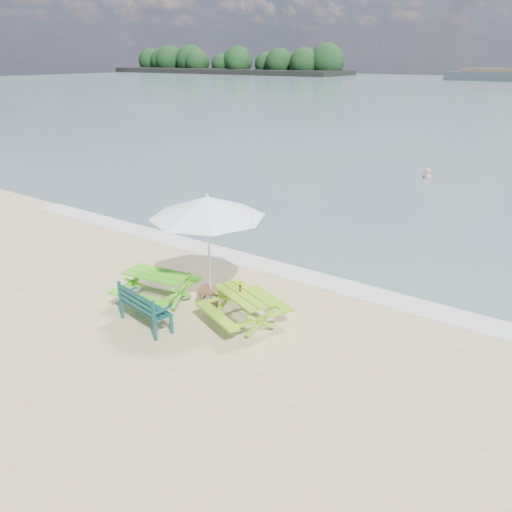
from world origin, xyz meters
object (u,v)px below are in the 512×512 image
Objects in this scene: patio_umbrella at (207,207)px; beer_bottle at (240,288)px; picnic_table_left at (157,288)px; picnic_table_right at (244,309)px; swimmer at (426,184)px; side_table at (211,295)px; park_bench at (146,315)px.

patio_umbrella reaches higher than beer_bottle.
patio_umbrella reaches higher than picnic_table_left.
picnic_table_right reaches higher than swimmer.
side_table is 3.15× the size of beer_bottle.
beer_bottle is at bearing 159.59° from picnic_table_right.
picnic_table_left reaches higher than swimmer.
beer_bottle is 0.14× the size of swimmer.
beer_bottle is at bearing -15.12° from patio_umbrella.
patio_umbrella is (-1.30, 0.37, 2.07)m from picnic_table_right.
beer_bottle is 16.80m from swimmer.
picnic_table_left is 0.92× the size of picnic_table_right.
park_bench is 0.91× the size of swimmer.
patio_umbrella is at bearing -90.31° from swimmer.
beer_bottle is (2.23, 0.41, 0.44)m from picnic_table_left.
park_bench is 1.77m from side_table.
swimmer is at bearing 86.08° from picnic_table_left.
picnic_table_left is 2.44m from patio_umbrella.
picnic_table_left is at bearing 123.68° from park_bench.
side_table is 0.20× the size of patio_umbrella.
patio_umbrella is 16.65m from swimmer.
picnic_table_left is 1.19× the size of swimmer.
side_table is at bearing -90.31° from swimmer.
park_bench reaches higher than swimmer.
park_bench is at bearing -91.60° from swimmer.
park_bench is 2.78m from patio_umbrella.
picnic_table_left is 17.20m from swimmer.
beer_bottle is at bearing -86.39° from swimmer.
beer_bottle reaches higher than park_bench.
side_table is (1.09, 0.72, -0.18)m from picnic_table_left.
side_table is 0.43× the size of swimmer.
swimmer is (-1.21, 16.79, -0.64)m from picnic_table_right.
side_table is 16.43m from swimmer.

